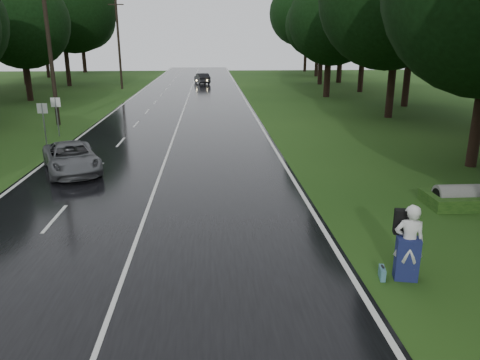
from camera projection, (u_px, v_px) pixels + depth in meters
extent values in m
plane|color=#244715|center=(136.00, 242.00, 13.63)|extent=(160.00, 160.00, 0.00)
cube|color=black|center=(179.00, 124.00, 32.69)|extent=(12.00, 140.00, 0.04)
cube|color=silver|center=(179.00, 124.00, 32.69)|extent=(0.12, 140.00, 0.01)
imported|color=#535659|center=(71.00, 158.00, 20.60)|extent=(3.81, 5.17, 1.31)
imported|color=black|center=(202.00, 78.00, 62.40)|extent=(2.36, 4.47, 1.40)
imported|color=silver|center=(409.00, 243.00, 11.26)|extent=(0.82, 0.63, 2.00)
cube|color=navy|center=(407.00, 259.00, 11.39)|extent=(0.63, 0.49, 1.12)
cube|color=black|center=(403.00, 222.00, 11.40)|extent=(0.49, 0.33, 0.64)
cube|color=teal|center=(382.00, 273.00, 11.52)|extent=(0.20, 0.44, 0.30)
cylinder|color=slate|center=(456.00, 206.00, 16.64)|extent=(1.60, 0.80, 0.80)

